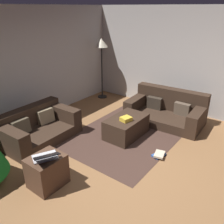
{
  "coord_description": "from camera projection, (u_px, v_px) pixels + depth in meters",
  "views": [
    {
      "loc": [
        -2.69,
        -1.66,
        2.55
      ],
      "look_at": [
        0.53,
        0.78,
        0.75
      ],
      "focal_mm": 37.99,
      "sensor_mm": 36.0,
      "label": 1
    }
  ],
  "objects": [
    {
      "name": "ground_plane",
      "position": [
        130.0,
        175.0,
        3.91
      ],
      "size": [
        6.4,
        6.4,
        0.0
      ],
      "primitive_type": "plane",
      "color": "brown"
    },
    {
      "name": "rear_partition",
      "position": [
        10.0,
        70.0,
        5.12
      ],
      "size": [
        6.4,
        0.12,
        2.6
      ],
      "primitive_type": "cube",
      "color": "#BCB7B2",
      "rests_on": "ground_plane"
    },
    {
      "name": "corner_partition",
      "position": [
        204.0,
        64.0,
        5.67
      ],
      "size": [
        0.12,
        6.4,
        2.6
      ],
      "primitive_type": "cube",
      "color": "#B5B0AB",
      "rests_on": "ground_plane"
    },
    {
      "name": "couch_left",
      "position": [
        37.0,
        127.0,
        4.94
      ],
      "size": [
        1.58,
        0.99,
        0.63
      ],
      "rotation": [
        0.0,
        0.0,
        3.17
      ],
      "color": "#332319",
      "rests_on": "ground_plane"
    },
    {
      "name": "couch_right",
      "position": [
        167.0,
        110.0,
        5.7
      ],
      "size": [
        1.07,
        1.8,
        0.75
      ],
      "rotation": [
        0.0,
        0.0,
        1.63
      ],
      "color": "#332319",
      "rests_on": "ground_plane"
    },
    {
      "name": "ottoman",
      "position": [
        126.0,
        127.0,
        5.04
      ],
      "size": [
        0.95,
        0.59,
        0.42
      ],
      "primitive_type": "cube",
      "color": "#332319",
      "rests_on": "ground_plane"
    },
    {
      "name": "gift_box",
      "position": [
        126.0,
        119.0,
        4.81
      ],
      "size": [
        0.24,
        0.23,
        0.08
      ],
      "primitive_type": "cube",
      "rotation": [
        0.0,
        0.0,
        -0.24
      ],
      "color": "gold",
      "rests_on": "ottoman"
    },
    {
      "name": "tv_remote",
      "position": [
        127.0,
        118.0,
        4.91
      ],
      "size": [
        0.13,
        0.16,
        0.02
      ],
      "primitive_type": "cube",
      "rotation": [
        0.0,
        0.0,
        -0.54
      ],
      "color": "black",
      "rests_on": "ottoman"
    },
    {
      "name": "side_table",
      "position": [
        47.0,
        171.0,
        3.62
      ],
      "size": [
        0.52,
        0.44,
        0.5
      ],
      "primitive_type": "cube",
      "color": "#4C3323",
      "rests_on": "ground_plane"
    },
    {
      "name": "laptop",
      "position": [
        46.0,
        157.0,
        3.44
      ],
      "size": [
        0.49,
        0.51,
        0.18
      ],
      "color": "silver",
      "rests_on": "side_table"
    },
    {
      "name": "book_stack",
      "position": [
        159.0,
        155.0,
        4.4
      ],
      "size": [
        0.3,
        0.24,
        0.08
      ],
      "color": "#2D5193",
      "rests_on": "ground_plane"
    },
    {
      "name": "corner_lamp",
      "position": [
        101.0,
        48.0,
        6.72
      ],
      "size": [
        0.36,
        0.36,
        1.75
      ],
      "color": "black",
      "rests_on": "ground_plane"
    },
    {
      "name": "area_rug",
      "position": [
        126.0,
        135.0,
        5.13
      ],
      "size": [
        2.6,
        2.0,
        0.01
      ],
      "primitive_type": "cube",
      "color": "#402B23",
      "rests_on": "ground_plane"
    }
  ]
}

